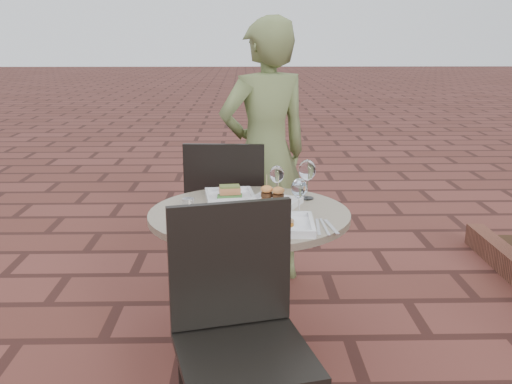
{
  "coord_description": "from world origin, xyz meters",
  "views": [
    {
      "loc": [
        -0.11,
        -2.19,
        1.48
      ],
      "look_at": [
        -0.06,
        0.25,
        0.82
      ],
      "focal_mm": 40.0,
      "sensor_mm": 36.0,
      "label": 1
    }
  ],
  "objects_px": {
    "chair_far": "(226,206)",
    "plate_tuna": "(281,224)",
    "chair_near": "(238,316)",
    "plate_salmon": "(230,195)",
    "cafe_table": "(249,263)",
    "diner": "(265,155)",
    "plate_sliders": "(272,200)"
  },
  "relations": [
    {
      "from": "chair_far",
      "to": "plate_tuna",
      "type": "height_order",
      "value": "chair_far"
    },
    {
      "from": "chair_near",
      "to": "plate_salmon",
      "type": "bearing_deg",
      "value": 78.77
    },
    {
      "from": "cafe_table",
      "to": "chair_near",
      "type": "relative_size",
      "value": 0.97
    },
    {
      "from": "diner",
      "to": "chair_far",
      "type": "bearing_deg",
      "value": 20.29
    },
    {
      "from": "chair_near",
      "to": "plate_tuna",
      "type": "relative_size",
      "value": 3.34
    },
    {
      "from": "cafe_table",
      "to": "plate_tuna",
      "type": "relative_size",
      "value": 3.23
    },
    {
      "from": "cafe_table",
      "to": "plate_tuna",
      "type": "distance_m",
      "value": 0.37
    },
    {
      "from": "chair_near",
      "to": "plate_tuna",
      "type": "xyz_separation_m",
      "value": [
        0.17,
        0.41,
        0.2
      ]
    },
    {
      "from": "plate_sliders",
      "to": "chair_near",
      "type": "bearing_deg",
      "value": -101.84
    },
    {
      "from": "plate_sliders",
      "to": "diner",
      "type": "bearing_deg",
      "value": 90.17
    },
    {
      "from": "plate_sliders",
      "to": "plate_tuna",
      "type": "height_order",
      "value": "plate_sliders"
    },
    {
      "from": "plate_sliders",
      "to": "cafe_table",
      "type": "bearing_deg",
      "value": -140.32
    },
    {
      "from": "cafe_table",
      "to": "plate_sliders",
      "type": "distance_m",
      "value": 0.31
    },
    {
      "from": "chair_near",
      "to": "plate_tuna",
      "type": "distance_m",
      "value": 0.49
    },
    {
      "from": "chair_far",
      "to": "plate_sliders",
      "type": "relative_size",
      "value": 3.1
    },
    {
      "from": "diner",
      "to": "plate_sliders",
      "type": "height_order",
      "value": "diner"
    },
    {
      "from": "plate_sliders",
      "to": "plate_tuna",
      "type": "bearing_deg",
      "value": -86.84
    },
    {
      "from": "cafe_table",
      "to": "plate_salmon",
      "type": "distance_m",
      "value": 0.36
    },
    {
      "from": "chair_far",
      "to": "plate_salmon",
      "type": "xyz_separation_m",
      "value": [
        0.03,
        -0.47,
        0.2
      ]
    },
    {
      "from": "chair_near",
      "to": "diner",
      "type": "xyz_separation_m",
      "value": [
        0.15,
        1.57,
        0.25
      ]
    },
    {
      "from": "diner",
      "to": "plate_sliders",
      "type": "xyz_separation_m",
      "value": [
        0.0,
        -0.84,
        -0.05
      ]
    },
    {
      "from": "chair_near",
      "to": "diner",
      "type": "bearing_deg",
      "value": 70.28
    },
    {
      "from": "chair_far",
      "to": "plate_tuna",
      "type": "bearing_deg",
      "value": 108.84
    },
    {
      "from": "cafe_table",
      "to": "chair_far",
      "type": "bearing_deg",
      "value": 100.23
    },
    {
      "from": "plate_tuna",
      "to": "diner",
      "type": "bearing_deg",
      "value": 91.0
    },
    {
      "from": "diner",
      "to": "plate_sliders",
      "type": "relative_size",
      "value": 5.35
    },
    {
      "from": "chair_far",
      "to": "plate_sliders",
      "type": "height_order",
      "value": "chair_far"
    },
    {
      "from": "plate_salmon",
      "to": "plate_tuna",
      "type": "xyz_separation_m",
      "value": [
        0.22,
        -0.46,
        -0.0
      ]
    },
    {
      "from": "diner",
      "to": "plate_tuna",
      "type": "bearing_deg",
      "value": 66.06
    },
    {
      "from": "plate_salmon",
      "to": "plate_tuna",
      "type": "height_order",
      "value": "plate_salmon"
    },
    {
      "from": "cafe_table",
      "to": "plate_sliders",
      "type": "relative_size",
      "value": 3.0
    },
    {
      "from": "chair_far",
      "to": "plate_tuna",
      "type": "distance_m",
      "value": 0.98
    }
  ]
}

